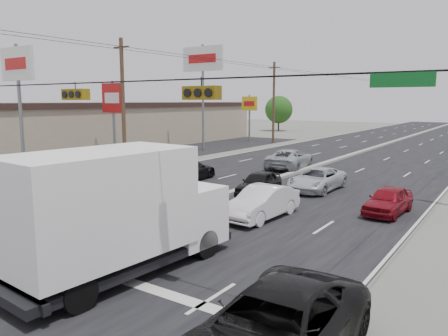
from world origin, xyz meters
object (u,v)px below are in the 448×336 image
(utility_pole_left_c, at_px, (274,102))
(oncoming_far, at_px, (290,159))
(pole_sign_mid, at_px, (113,102))
(queue_car_c, at_px, (317,180))
(utility_pole_left_b, at_px, (123,103))
(queue_car_e, at_px, (388,201))
(pole_sign_far, at_px, (250,107))
(oncoming_near, at_px, (189,171))
(queue_car_a, at_px, (259,184))
(queue_car_b, at_px, (262,203))
(pole_sign_near, at_px, (18,74))
(box_truck, at_px, (119,211))
(red_sedan, at_px, (174,208))
(tree_left_far, at_px, (279,110))
(tan_sedan, at_px, (71,252))
(black_suv, at_px, (275,331))
(pole_sign_billboard, at_px, (203,65))

(utility_pole_left_c, bearing_deg, oncoming_far, -58.65)
(pole_sign_mid, distance_m, queue_car_c, 21.27)
(utility_pole_left_b, bearing_deg, queue_car_e, -8.65)
(utility_pole_left_c, relative_size, pole_sign_far, 1.67)
(oncoming_near, xyz_separation_m, oncoming_far, (3.27, 8.47, 0.08))
(queue_car_a, bearing_deg, queue_car_b, -65.91)
(pole_sign_near, relative_size, box_truck, 1.16)
(queue_car_a, xyz_separation_m, queue_car_b, (2.54, -4.18, 0.05))
(pole_sign_mid, distance_m, red_sedan, 23.08)
(pole_sign_far, bearing_deg, oncoming_far, -51.29)
(pole_sign_mid, bearing_deg, red_sedan, -35.75)
(pole_sign_far, relative_size, red_sedan, 1.29)
(utility_pole_left_b, distance_m, box_truck, 22.27)
(queue_car_a, bearing_deg, utility_pole_left_b, 160.65)
(box_truck, relative_size, red_sedan, 1.66)
(pole_sign_far, xyz_separation_m, queue_car_a, (17.40, -28.00, -3.74))
(pole_sign_near, xyz_separation_m, tree_left_far, (-7.00, 52.00, -3.31))
(tan_sedan, relative_size, red_sedan, 1.02)
(utility_pole_left_c, xyz_separation_m, queue_car_a, (13.90, -28.00, -4.44))
(queue_car_e, bearing_deg, black_suv, -81.50)
(pole_sign_billboard, relative_size, tan_sedan, 2.32)
(pole_sign_mid, distance_m, oncoming_near, 13.91)
(pole_sign_far, relative_size, oncoming_near, 1.27)
(pole_sign_billboard, distance_m, box_truck, 34.13)
(tan_sedan, distance_m, oncoming_far, 23.10)
(pole_sign_near, relative_size, tan_sedan, 1.90)
(queue_car_c, distance_m, queue_car_e, 5.83)
(box_truck, height_order, queue_car_b, box_truck)
(queue_car_b, height_order, queue_car_c, queue_car_b)
(queue_car_b, relative_size, queue_car_e, 1.17)
(tan_sedan, xyz_separation_m, queue_car_a, (-0.85, 13.04, -0.02))
(black_suv, xyz_separation_m, queue_car_a, (-8.20, 13.78, -0.10))
(queue_car_b, bearing_deg, tan_sedan, -97.69)
(pole_sign_far, relative_size, queue_car_a, 1.52)
(pole_sign_near, relative_size, pole_sign_mid, 1.29)
(utility_pole_left_c, height_order, black_suv, utility_pole_left_c)
(pole_sign_near, xyz_separation_m, oncoming_far, (13.60, 13.78, -6.25))
(tan_sedan, bearing_deg, box_truck, 36.54)
(utility_pole_left_b, distance_m, oncoming_near, 9.14)
(red_sedan, bearing_deg, oncoming_near, 117.94)
(queue_car_b, bearing_deg, pole_sign_billboard, 135.53)
(utility_pole_left_c, xyz_separation_m, pole_sign_mid, (-4.50, -22.00, 0.01))
(pole_sign_far, distance_m, queue_car_b, 38.03)
(red_sedan, xyz_separation_m, queue_car_c, (2.18, 10.29, -0.10))
(tree_left_far, distance_m, queue_car_c, 51.81)
(utility_pole_left_c, height_order, pole_sign_far, utility_pole_left_c)
(pole_sign_mid, xyz_separation_m, pole_sign_billboard, (2.50, 10.00, 3.75))
(black_suv, distance_m, queue_car_c, 17.87)
(tree_left_far, distance_m, box_truck, 65.38)
(black_suv, bearing_deg, pole_sign_mid, 141.66)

